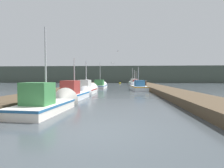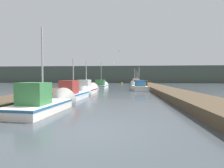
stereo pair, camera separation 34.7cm
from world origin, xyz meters
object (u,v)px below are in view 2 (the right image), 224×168
object	(u,v)px
fishing_boat_7	(134,83)
mooring_piling_1	(147,84)
seagull_lead	(119,51)
fishing_boat_6	(136,84)
fishing_boat_5	(137,85)
seagull_1	(114,63)
channel_buoy	(122,83)
fishing_boat_2	(87,89)
fishing_boat_3	(139,87)
fishing_boat_1	(75,93)
fishing_boat_4	(102,86)
fishing_boat_0	(46,103)
mooring_piling_0	(83,87)
mooring_piling_3	(140,83)
mooring_piling_2	(88,84)

from	to	relation	value
fishing_boat_7	mooring_piling_1	xyz separation A→B (m)	(1.32, -13.54, 0.17)
seagull_lead	fishing_boat_6	bearing A→B (deg)	-27.64
fishing_boat_5	seagull_1	bearing A→B (deg)	-106.98
fishing_boat_5	channel_buoy	bearing A→B (deg)	108.82
mooring_piling_1	fishing_boat_2	bearing A→B (deg)	-130.60
fishing_boat_6	seagull_lead	bearing A→B (deg)	-111.08
fishing_boat_3	fishing_boat_1	bearing A→B (deg)	-123.49
fishing_boat_1	fishing_boat_4	bearing A→B (deg)	93.69
fishing_boat_0	fishing_boat_5	world-z (taller)	fishing_boat_0
fishing_boat_4	seagull_1	size ratio (longest dim) A/B	8.95
fishing_boat_1	seagull_lead	distance (m)	15.29
fishing_boat_0	fishing_boat_1	distance (m)	4.83
fishing_boat_0	seagull_lead	xyz separation A→B (m)	(2.86, 18.86, 5.38)
fishing_boat_4	fishing_boat_5	world-z (taller)	fishing_boat_4
fishing_boat_1	fishing_boat_7	distance (m)	27.74
fishing_boat_3	fishing_boat_5	bearing A→B (deg)	83.09
fishing_boat_5	channel_buoy	world-z (taller)	fishing_boat_5
mooring_piling_0	mooring_piling_1	size ratio (longest dim) A/B	0.84
channel_buoy	seagull_lead	bearing A→B (deg)	-89.78
seagull_1	mooring_piling_1	bearing A→B (deg)	-165.87
fishing_boat_4	mooring_piling_1	xyz separation A→B (m)	(7.01, -0.32, 0.22)
mooring_piling_1	seagull_lead	world-z (taller)	seagull_lead
fishing_boat_0	fishing_boat_3	distance (m)	16.03
fishing_boat_3	mooring_piling_3	world-z (taller)	fishing_boat_3
mooring_piling_0	seagull_1	world-z (taller)	seagull_1
mooring_piling_0	mooring_piling_2	world-z (taller)	mooring_piling_2
fishing_boat_5	mooring_piling_3	world-z (taller)	fishing_boat_5
fishing_boat_4	mooring_piling_2	size ratio (longest dim) A/B	3.48
fishing_boat_6	seagull_1	distance (m)	13.70
mooring_piling_1	seagull_lead	distance (m)	6.72
fishing_boat_1	fishing_boat_6	world-z (taller)	fishing_boat_6
fishing_boat_2	channel_buoy	xyz separation A→B (m)	(2.93, 27.79, -0.25)
fishing_boat_3	fishing_boat_6	distance (m)	12.58
fishing_boat_4	mooring_piling_3	world-z (taller)	fishing_boat_4
fishing_boat_4	seagull_lead	distance (m)	6.03
fishing_boat_4	seagull_lead	bearing A→B (deg)	4.35
fishing_boat_2	channel_buoy	distance (m)	27.95
fishing_boat_4	mooring_piling_0	bearing A→B (deg)	-100.42
fishing_boat_1	channel_buoy	xyz separation A→B (m)	(2.79, 32.88, -0.27)
mooring_piling_3	fishing_boat_6	bearing A→B (deg)	-133.62
seagull_1	fishing_boat_3	bearing A→B (deg)	161.05
fishing_boat_0	fishing_boat_3	size ratio (longest dim) A/B	0.79
fishing_boat_7	seagull_1	distance (m)	17.82
mooring_piling_0	seagull_lead	distance (m)	9.38
fishing_boat_0	fishing_boat_4	world-z (taller)	fishing_boat_0
mooring_piling_3	seagull_1	world-z (taller)	seagull_1
fishing_boat_5	fishing_boat_7	xyz separation A→B (m)	(-0.23, 8.30, 0.09)
fishing_boat_4	seagull_lead	world-z (taller)	seagull_lead
fishing_boat_1	fishing_boat_6	bearing A→B (deg)	79.55
fishing_boat_5	fishing_boat_3	bearing A→B (deg)	-86.79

